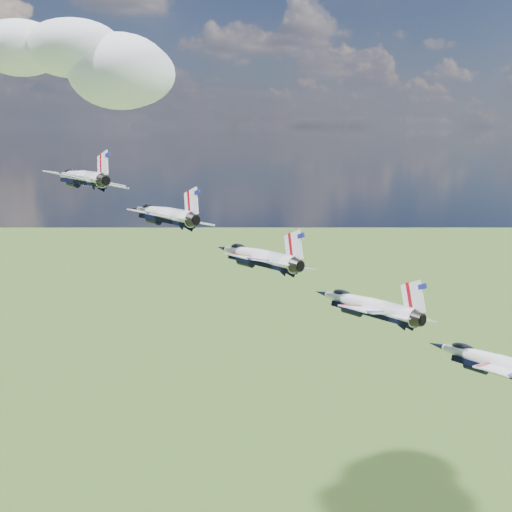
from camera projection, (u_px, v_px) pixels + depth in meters
name	position (u px, v px, depth m)	size (l,w,h in m)	color
cloud_far	(81.00, 63.00, 237.84)	(66.32, 52.11, 26.06)	white
jet_0	(80.00, 177.00, 74.26)	(8.92, 13.21, 3.95)	white
jet_1	(162.00, 214.00, 69.52)	(8.92, 13.21, 3.95)	white
jet_2	(256.00, 256.00, 64.78)	(8.92, 13.21, 3.95)	silver
jet_3	(365.00, 305.00, 60.05)	(8.92, 13.21, 3.95)	silver
jet_4	(493.00, 362.00, 55.31)	(8.92, 13.21, 3.95)	white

